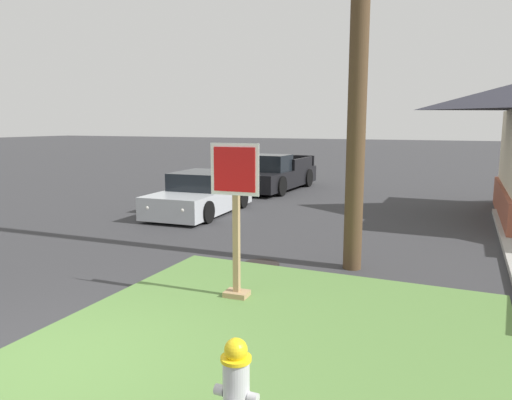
{
  "coord_description": "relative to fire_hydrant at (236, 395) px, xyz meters",
  "views": [
    {
      "loc": [
        4.03,
        -3.57,
        2.69
      ],
      "look_at": [
        1.01,
        3.31,
        1.49
      ],
      "focal_mm": 33.41,
      "sensor_mm": 36.0,
      "label": 1
    }
  ],
  "objects": [
    {
      "name": "fire_hydrant",
      "position": [
        0.0,
        0.0,
        0.0
      ],
      "size": [
        0.38,
        0.34,
        0.92
      ],
      "color": "black",
      "rests_on": "grass_corner_patch"
    },
    {
      "name": "parked_sedan_silver",
      "position": [
        -5.7,
        9.21,
        0.03
      ],
      "size": [
        2.07,
        4.21,
        1.25
      ],
      "color": "#ADB2B7",
      "rests_on": "ground"
    },
    {
      "name": "pickup_truck_black",
      "position": [
        -5.55,
        14.84,
        0.1
      ],
      "size": [
        2.18,
        5.09,
        1.48
      ],
      "color": "black",
      "rests_on": "ground"
    },
    {
      "name": "grass_corner_patch",
      "position": [
        -0.47,
        2.09,
        -0.47
      ],
      "size": [
        5.62,
        5.36,
        0.08
      ],
      "primitive_type": "cube",
      "color": "#567F3D",
      "rests_on": "ground"
    },
    {
      "name": "stop_sign",
      "position": [
        -1.49,
        3.04,
        0.73
      ],
      "size": [
        0.76,
        0.3,
        2.33
      ],
      "color": "#A3845B",
      "rests_on": "grass_corner_patch"
    },
    {
      "name": "manhole_cover",
      "position": [
        -1.9,
        4.99,
        -0.51
      ],
      "size": [
        0.7,
        0.7,
        0.02
      ],
      "primitive_type": "cylinder",
      "color": "black",
      "rests_on": "ground"
    },
    {
      "name": "ground_plane",
      "position": [
        -2.45,
        0.37,
        -0.51
      ],
      "size": [
        160.0,
        160.0,
        0.0
      ],
      "primitive_type": "plane",
      "color": "#333335"
    },
    {
      "name": "utility_pole",
      "position": [
        -0.24,
        5.44,
        4.16
      ],
      "size": [
        1.38,
        0.34,
        9.09
      ],
      "color": "#4C3823",
      "rests_on": "ground"
    }
  ]
}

